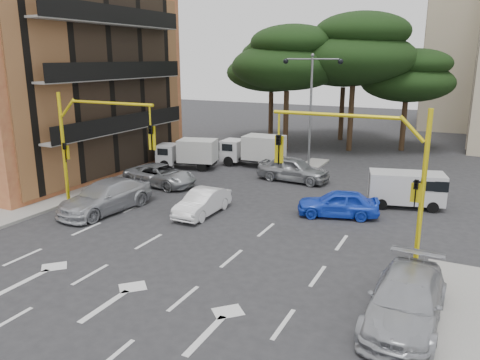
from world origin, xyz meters
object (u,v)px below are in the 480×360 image
object	(u,v)px
street_lamp_center	(311,91)
car_white_hatch	(202,202)
car_silver_wagon	(106,196)
box_truck_a	(187,154)
car_blue_compact	(338,203)
van_white	(406,189)
car_silver_cross_a	(160,175)
car_silver_parked	(406,300)
signal_mast_left	(89,137)
signal_mast_right	(373,164)
box_truck_b	(253,151)
car_silver_cross_b	(293,169)

from	to	relation	value
street_lamp_center	car_white_hatch	bearing A→B (deg)	-98.28
car_white_hatch	car_silver_wagon	distance (m)	5.03
street_lamp_center	box_truck_a	world-z (taller)	street_lamp_center
car_blue_compact	van_white	size ratio (longest dim) A/B	1.05
car_silver_cross_a	box_truck_a	world-z (taller)	box_truck_a
car_silver_parked	car_blue_compact	bearing A→B (deg)	117.34
signal_mast_left	car_silver_wagon	xyz separation A→B (m)	(0.34, 0.45, -3.11)
signal_mast_right	car_white_hatch	distance (m)	9.38
street_lamp_center	box_truck_b	xyz separation A→B (m)	(-3.91, -0.88, -4.29)
signal_mast_right	car_white_hatch	world-z (taller)	signal_mast_right
street_lamp_center	car_blue_compact	size ratio (longest dim) A/B	1.96
street_lamp_center	van_white	world-z (taller)	street_lamp_center
car_silver_wagon	van_white	size ratio (longest dim) A/B	1.41
car_white_hatch	van_white	world-z (taller)	van_white
car_silver_cross_a	van_white	distance (m)	14.27
car_silver_wagon	car_silver_cross_a	world-z (taller)	car_silver_wagon
car_white_hatch	car_silver_parked	world-z (taller)	car_silver_parked
box_truck_a	box_truck_b	size ratio (longest dim) A/B	0.92
car_silver_cross_a	car_silver_parked	distance (m)	18.27
signal_mast_right	street_lamp_center	bearing A→B (deg)	115.91
signal_mast_left	car_silver_wagon	world-z (taller)	signal_mast_left
signal_mast_left	car_silver_parked	size ratio (longest dim) A/B	1.19
car_silver_wagon	car_silver_cross_a	xyz separation A→B (m)	(-0.37, 5.32, -0.12)
car_blue_compact	car_silver_cross_b	size ratio (longest dim) A/B	0.86
box_truck_b	car_blue_compact	bearing A→B (deg)	-137.05
car_silver_parked	street_lamp_center	bearing A→B (deg)	117.23
van_white	car_white_hatch	bearing A→B (deg)	-71.16
signal_mast_right	van_white	distance (m)	8.47
car_white_hatch	box_truck_b	size ratio (longest dim) A/B	0.83
car_blue_compact	car_silver_wagon	bearing A→B (deg)	-84.03
car_silver_wagon	car_silver_parked	size ratio (longest dim) A/B	1.06
car_silver_wagon	van_white	xyz separation A→B (m)	(13.73, 7.48, 0.17)
signal_mast_right	car_silver_cross_a	distance (m)	15.16
signal_mast_right	signal_mast_left	size ratio (longest dim) A/B	1.00
car_white_hatch	car_silver_parked	size ratio (longest dim) A/B	0.76
car_silver_parked	box_truck_b	bearing A→B (deg)	127.85
box_truck_a	box_truck_b	world-z (taller)	box_truck_b
car_silver_cross_a	car_white_hatch	bearing A→B (deg)	-120.22
car_silver_cross_a	box_truck_a	distance (m)	4.79
car_silver_cross_a	van_white	bearing A→B (deg)	-76.14
signal_mast_right	car_blue_compact	distance (m)	6.25
signal_mast_left	car_silver_parked	bearing A→B (deg)	-13.91
car_silver_parked	box_truck_b	distance (m)	21.14
car_white_hatch	box_truck_a	world-z (taller)	box_truck_a
van_white	box_truck_b	distance (m)	12.32
street_lamp_center	car_silver_wagon	xyz separation A→B (m)	(-6.47, -13.56, -4.65)
car_white_hatch	van_white	size ratio (longest dim) A/B	1.01
car_silver_cross_a	box_truck_a	bearing A→B (deg)	16.87
street_lamp_center	car_silver_wagon	world-z (taller)	street_lamp_center
street_lamp_center	car_silver_cross_a	distance (m)	11.73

